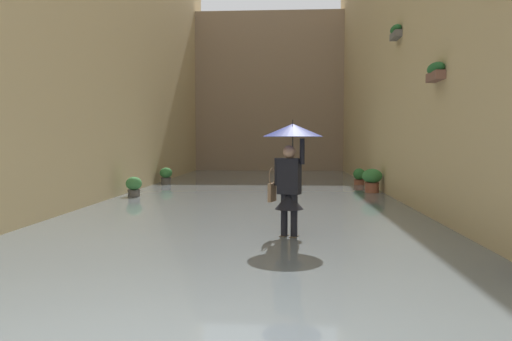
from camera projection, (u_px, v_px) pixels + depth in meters
name	position (u px, v px, depth m)	size (l,w,h in m)	color
ground_plane	(255.00, 197.00, 15.07)	(60.00, 60.00, 0.00)	slate
flood_water	(255.00, 196.00, 15.07)	(8.92, 29.47, 0.09)	slate
building_facade_far	(269.00, 94.00, 27.38)	(11.72, 1.80, 8.79)	gray
person_wading	(291.00, 156.00, 8.33)	(1.05, 1.05, 2.11)	#4C4233
potted_plant_mid_left	(359.00, 177.00, 18.24)	(0.45, 0.45, 0.70)	#9E563D
potted_plant_near_left	(372.00, 180.00, 15.51)	(0.64, 0.64, 0.85)	#9E563D
potted_plant_far_right	(134.00, 187.00, 14.48)	(0.47, 0.47, 0.67)	#66605B
potted_plant_mid_right	(166.00, 176.00, 18.69)	(0.48, 0.48, 0.71)	#66605B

